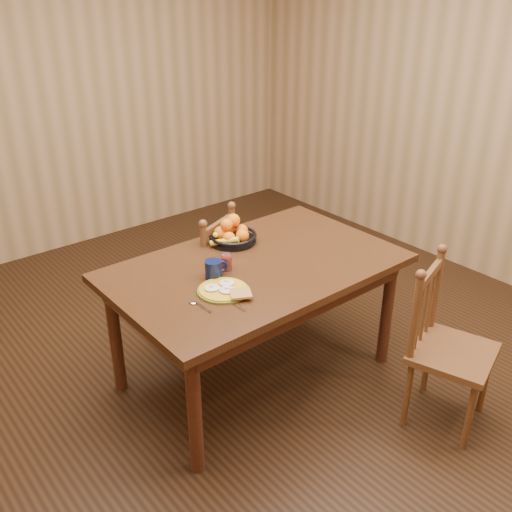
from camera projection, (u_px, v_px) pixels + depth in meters
room at (256, 159)px, 2.89m from camera, size 4.52×5.02×2.72m
dining_table at (256, 278)px, 3.20m from camera, size 1.60×1.00×0.75m
chair_far at (202, 276)px, 3.70m from camera, size 0.52×0.51×0.89m
chair_near at (446, 348)px, 2.97m from camera, size 0.51×0.50×0.91m
breakfast_plate at (224, 290)px, 2.88m from camera, size 0.26×0.31×0.04m
fork at (233, 302)px, 2.79m from camera, size 0.03×0.18×0.00m
spoon at (196, 304)px, 2.77m from camera, size 0.04×0.16×0.01m
coffee_mug at (214, 269)px, 3.00m from camera, size 0.13×0.09×0.10m
juice_glass at (226, 262)px, 3.09m from camera, size 0.06×0.06×0.09m
fruit_bowl at (232, 234)px, 3.40m from camera, size 0.29×0.29×0.17m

